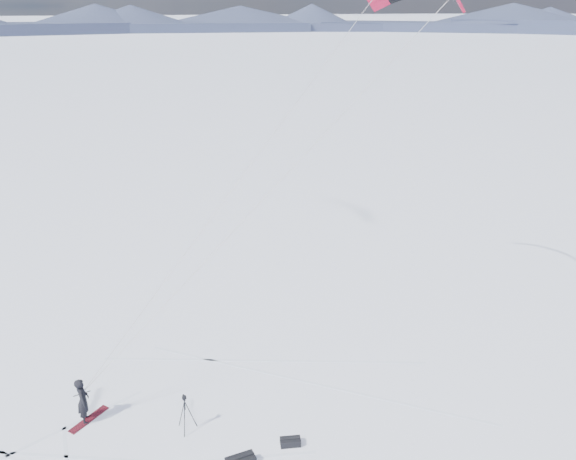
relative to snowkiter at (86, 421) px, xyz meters
name	(u,v)px	position (x,y,z in m)	size (l,w,h in m)	color
ground	(179,456)	(2.59, -2.67, 0.00)	(1800.00, 1800.00, 0.00)	white
horizon_hills	(169,350)	(2.59, -2.67, 3.84)	(704.00, 705.94, 9.18)	#1C2534
snowkiter	(86,421)	(0.00, 0.00, 0.00)	(0.60, 0.40, 1.65)	black
snowboard	(89,419)	(0.09, 0.02, 0.02)	(1.50, 0.28, 0.04)	maroon
tripod	(185,408)	(3.06, -1.61, 0.86)	(0.58, 0.63, 1.33)	black
gear_bag_b	(290,442)	(5.97, -3.49, 0.13)	(0.70, 0.46, 0.30)	black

